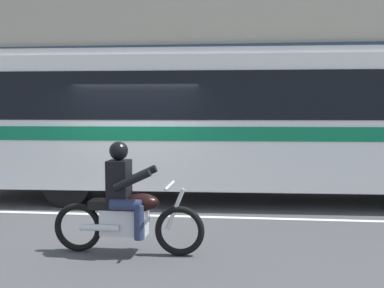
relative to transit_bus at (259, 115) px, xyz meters
name	(u,v)px	position (x,y,z in m)	size (l,w,h in m)	color
ground_plane	(137,208)	(-2.50, -1.19, -1.88)	(60.00, 60.00, 0.00)	#3D3D3F
sidewalk_curb	(173,170)	(-2.50, 3.91, -1.81)	(28.00, 3.80, 0.15)	#B7B2A8
lane_center_stripe	(130,215)	(-2.50, -1.79, -1.88)	(26.60, 0.14, 0.01)	silver
office_building_facade	(182,22)	(-2.50, 6.19, 3.27)	(28.00, 0.89, 10.29)	gray
transit_bus	(259,115)	(0.00, 0.00, 0.00)	(12.87, 2.98, 3.22)	white
motorcycle_with_rider	(127,207)	(-1.99, -3.99, -1.23)	(2.14, 0.64, 1.56)	black
fire_hydrant	(16,159)	(-7.09, 2.64, -1.37)	(0.22, 0.30, 0.75)	gold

